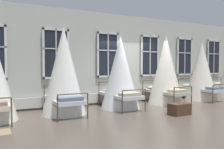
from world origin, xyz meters
The scene contains 8 objects.
ground centered at (0.00, 0.00, 0.00)m, with size 28.79×28.79×0.00m, color brown.
back_wall_with_windows centered at (0.00, 1.38, 1.80)m, with size 15.39×0.10×3.59m, color #B2B7AD.
window_bank centered at (0.00, 1.26, 1.03)m, with size 11.26×0.10×2.76m.
cot_second centered at (-3.13, 0.16, 1.33)m, with size 1.38×1.93×2.74m.
cot_third centered at (-1.07, 0.21, 1.25)m, with size 1.38×1.94×2.59m.
cot_fourth centered at (1.01, 0.21, 1.34)m, with size 1.38×1.93×2.76m.
cot_fifth centered at (3.07, 0.25, 1.25)m, with size 1.38×1.93×2.58m.
travel_trunk centered at (0.00, -1.61, 0.18)m, with size 0.64×0.40×0.35m, color #472D1E.
Camera 1 is at (-5.11, -6.86, 1.55)m, focal length 36.67 mm.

